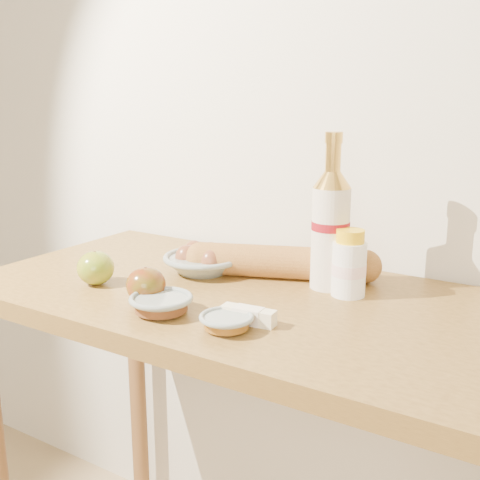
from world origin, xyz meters
name	(u,v)px	position (x,y,z in m)	size (l,w,h in m)	color
back_wall	(321,93)	(0.00, 1.51, 1.30)	(3.50, 0.02, 2.60)	beige
table	(248,348)	(0.00, 1.18, 0.78)	(1.20, 0.60, 0.90)	olive
bourbon_bottle	(331,226)	(0.13, 1.30, 1.03)	(0.10, 0.10, 0.33)	beige
cream_bottle	(349,265)	(0.18, 1.28, 0.96)	(0.08, 0.08, 0.14)	white
egg_bowl	(204,261)	(-0.16, 1.25, 0.93)	(0.19, 0.19, 0.06)	gray
baguette	(281,262)	(0.01, 1.31, 0.94)	(0.44, 0.23, 0.07)	#B27836
apple_yellowgreen	(96,268)	(-0.31, 1.06, 0.94)	(0.11, 0.11, 0.07)	olive
apple_redgreen_front	(146,285)	(-0.14, 1.03, 0.94)	(0.08, 0.08, 0.07)	maroon
sugar_bowl	(161,304)	(-0.08, 1.00, 0.92)	(0.15, 0.15, 0.03)	gray
syrup_bowl	(226,322)	(0.07, 0.99, 0.91)	(0.11, 0.11, 0.03)	gray
butter_stick	(248,316)	(0.09, 1.04, 0.91)	(0.10, 0.04, 0.03)	#F7EABF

